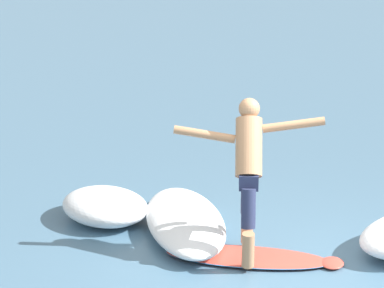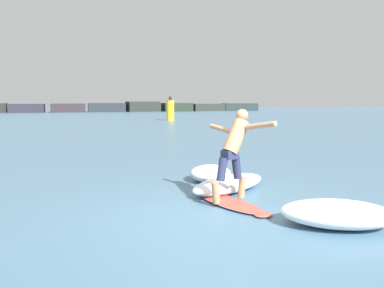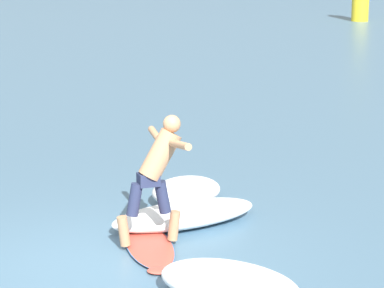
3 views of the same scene
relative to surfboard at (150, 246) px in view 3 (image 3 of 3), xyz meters
name	(u,v)px [view 3 (image 3 of 3)]	position (x,y,z in m)	size (l,w,h in m)	color
ground_plane	(107,268)	(-0.46, -0.71, -0.03)	(200.00, 200.00, 0.00)	slate
surfboard	(150,246)	(0.00, 0.00, 0.00)	(0.99, 1.96, 0.19)	#DD4F3F
surfer	(158,168)	(0.11, 0.08, 1.00)	(0.99, 1.52, 1.64)	tan
wave_foam_at_tail	(184,215)	(0.40, 0.94, 0.12)	(2.28, 1.88, 0.29)	white
wave_foam_at_nose	(229,283)	(1.01, -1.60, 0.16)	(1.90, 1.61, 0.38)	white
wave_foam_beside	(186,191)	(0.38, 1.96, 0.15)	(1.39, 1.48, 0.36)	white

